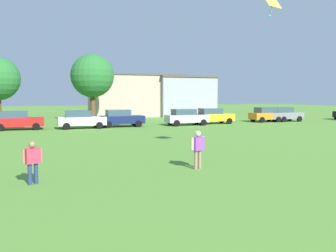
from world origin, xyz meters
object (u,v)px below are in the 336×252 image
(parked_car_navy_3, at_px, (121,118))
(parked_car_orange_6, at_px, (268,114))
(parked_car_red_1, at_px, (17,120))
(parked_car_white_2, at_px, (81,119))
(tree_far_right, at_px, (92,76))
(parked_car_silver_4, at_px, (186,117))
(parked_car_yellow_5, at_px, (213,116))
(adult_bystander, at_px, (198,146))
(kite, at_px, (272,3))
(parked_car_gray_7, at_px, (284,114))
(bystander_near_trees, at_px, (33,159))

(parked_car_navy_3, bearing_deg, parked_car_orange_6, 2.61)
(parked_car_red_1, relative_size, parked_car_white_2, 1.00)
(tree_far_right, bearing_deg, parked_car_silver_4, -48.25)
(parked_car_red_1, distance_m, parked_car_navy_3, 9.37)
(parked_car_yellow_5, bearing_deg, adult_bystander, -118.06)
(kite, distance_m, parked_car_gray_7, 27.79)
(parked_car_red_1, distance_m, parked_car_white_2, 5.52)
(kite, bearing_deg, parked_car_silver_4, 78.91)
(adult_bystander, distance_m, kite, 7.83)
(parked_car_navy_3, height_order, parked_car_yellow_5, same)
(bystander_near_trees, distance_m, parked_car_silver_4, 25.97)
(parked_car_silver_4, relative_size, parked_car_yellow_5, 1.00)
(parked_car_silver_4, xyz_separation_m, parked_car_orange_6, (10.78, 1.35, 0.00))
(parked_car_navy_3, bearing_deg, tree_far_right, 99.56)
(parked_car_silver_4, bearing_deg, kite, -101.09)
(parked_car_yellow_5, xyz_separation_m, parked_car_gray_7, (9.49, 0.45, 0.00))
(parked_car_red_1, distance_m, parked_car_orange_6, 26.82)
(parked_car_silver_4, xyz_separation_m, parked_car_yellow_5, (3.45, 0.87, 0.00))
(kite, relative_size, parked_car_yellow_5, 0.26)
(parked_car_white_2, bearing_deg, parked_car_gray_7, 3.24)
(parked_car_white_2, height_order, parked_car_gray_7, same)
(adult_bystander, bearing_deg, parked_car_yellow_5, -139.84)
(parked_car_white_2, bearing_deg, parked_car_red_1, 173.77)
(parked_car_navy_3, bearing_deg, kite, -82.21)
(parked_car_white_2, distance_m, tree_far_right, 10.40)
(adult_bystander, height_order, parked_car_yellow_5, parked_car_yellow_5)
(parked_car_yellow_5, bearing_deg, parked_car_gray_7, 2.73)
(parked_car_silver_4, bearing_deg, tree_far_right, 131.75)
(parked_car_yellow_5, distance_m, parked_car_gray_7, 9.50)
(parked_car_gray_7, bearing_deg, parked_car_yellow_5, -177.27)
(parked_car_navy_3, relative_size, parked_car_silver_4, 1.00)
(parked_car_navy_3, xyz_separation_m, parked_car_orange_6, (17.44, 0.79, 0.00))
(parked_car_silver_4, bearing_deg, parked_car_orange_6, 7.13)
(bystander_near_trees, distance_m, parked_car_yellow_5, 28.74)
(kite, distance_m, parked_car_yellow_5, 22.90)
(kite, distance_m, parked_car_white_2, 21.89)
(parked_car_yellow_5, bearing_deg, parked_car_white_2, -176.41)
(parked_car_white_2, distance_m, parked_car_orange_6, 21.36)
(adult_bystander, bearing_deg, parked_car_gray_7, -155.30)
(parked_car_yellow_5, height_order, parked_car_gray_7, same)
(kite, height_order, parked_car_white_2, kite)
(parked_car_orange_6, distance_m, parked_car_gray_7, 2.16)
(parked_car_red_1, bearing_deg, parked_car_navy_3, -0.23)
(parked_car_silver_4, relative_size, parked_car_gray_7, 1.00)
(kite, height_order, parked_car_silver_4, kite)
(parked_car_yellow_5, bearing_deg, parked_car_navy_3, -178.20)
(parked_car_navy_3, relative_size, parked_car_yellow_5, 1.00)
(parked_car_navy_3, bearing_deg, parked_car_yellow_5, 1.80)
(parked_car_navy_3, bearing_deg, adult_bystander, -93.95)
(parked_car_navy_3, xyz_separation_m, parked_car_silver_4, (6.66, -0.55, 0.00))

